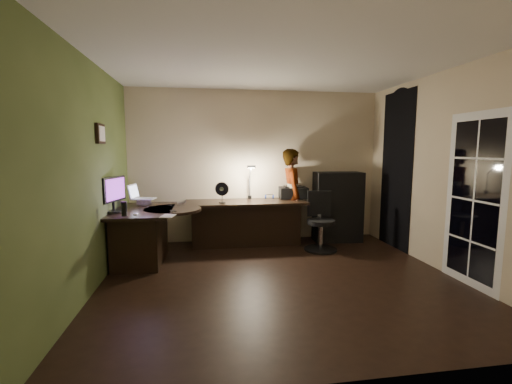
{
  "coord_description": "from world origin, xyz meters",
  "views": [
    {
      "loc": [
        -0.95,
        -4.14,
        1.66
      ],
      "look_at": [
        -0.15,
        1.05,
        1.0
      ],
      "focal_mm": 24.0,
      "sensor_mm": 36.0,
      "label": 1
    }
  ],
  "objects": [
    {
      "name": "floor",
      "position": [
        0.0,
        0.0,
        -0.01
      ],
      "size": [
        4.5,
        4.0,
        0.01
      ],
      "primitive_type": "cube",
      "color": "black",
      "rests_on": "ground"
    },
    {
      "name": "ceiling",
      "position": [
        0.0,
        0.0,
        2.71
      ],
      "size": [
        4.5,
        4.0,
        0.01
      ],
      "primitive_type": "cube",
      "color": "silver",
      "rests_on": "floor"
    },
    {
      "name": "wall_back",
      "position": [
        0.0,
        2.0,
        1.35
      ],
      "size": [
        4.5,
        0.01,
        2.7
      ],
      "primitive_type": "cube",
      "color": "beige",
      "rests_on": "floor"
    },
    {
      "name": "wall_front",
      "position": [
        0.0,
        -2.0,
        1.35
      ],
      "size": [
        4.5,
        0.01,
        2.7
      ],
      "primitive_type": "cube",
      "color": "beige",
      "rests_on": "floor"
    },
    {
      "name": "wall_left",
      "position": [
        -2.25,
        0.0,
        1.35
      ],
      "size": [
        0.01,
        4.0,
        2.7
      ],
      "primitive_type": "cube",
      "color": "beige",
      "rests_on": "floor"
    },
    {
      "name": "wall_right",
      "position": [
        2.25,
        0.0,
        1.35
      ],
      "size": [
        0.01,
        4.0,
        2.7
      ],
      "primitive_type": "cube",
      "color": "beige",
      "rests_on": "floor"
    },
    {
      "name": "green_wall_overlay",
      "position": [
        -2.24,
        0.0,
        1.35
      ],
      "size": [
        0.0,
        4.0,
        2.7
      ],
      "primitive_type": "cube",
      "color": "#4D602E",
      "rests_on": "floor"
    },
    {
      "name": "arched_doorway",
      "position": [
        2.24,
        1.15,
        1.3
      ],
      "size": [
        0.01,
        0.9,
        2.6
      ],
      "primitive_type": "cube",
      "color": "black",
      "rests_on": "floor"
    },
    {
      "name": "french_door",
      "position": [
        2.24,
        -0.55,
        1.05
      ],
      "size": [
        0.02,
        0.92,
        2.1
      ],
      "primitive_type": "cube",
      "color": "white",
      "rests_on": "floor"
    },
    {
      "name": "framed_picture",
      "position": [
        -2.22,
        0.45,
        1.85
      ],
      "size": [
        0.04,
        0.3,
        0.25
      ],
      "primitive_type": "cube",
      "color": "black",
      "rests_on": "wall_left"
    },
    {
      "name": "desk_left",
      "position": [
        -1.83,
        0.99,
        0.39
      ],
      "size": [
        0.87,
        1.38,
        0.79
      ],
      "primitive_type": "cube",
      "rotation": [
        0.0,
        0.0,
        -0.02
      ],
      "color": "black",
      "rests_on": "floor"
    },
    {
      "name": "desk_right",
      "position": [
        -0.23,
        1.63,
        0.39
      ],
      "size": [
        2.06,
        0.73,
        0.77
      ],
      "primitive_type": "cube",
      "rotation": [
        0.0,
        0.0,
        -0.01
      ],
      "color": "black",
      "rests_on": "floor"
    },
    {
      "name": "cabinet",
      "position": [
        1.44,
        1.66,
        0.63
      ],
      "size": [
        0.85,
        0.46,
        1.25
      ],
      "primitive_type": "cube",
      "rotation": [
        0.0,
        0.0,
        -0.05
      ],
      "color": "black",
      "rests_on": "floor"
    },
    {
      "name": "laptop_stand",
      "position": [
        -1.87,
        1.34,
        0.85
      ],
      "size": [
        0.22,
        0.18,
        0.09
      ],
      "primitive_type": "cube",
      "rotation": [
        0.0,
        0.0,
        0.03
      ],
      "color": "silver",
      "rests_on": "desk_left"
    },
    {
      "name": "laptop",
      "position": [
        -1.87,
        1.34,
        1.0
      ],
      "size": [
        0.4,
        0.38,
        0.23
      ],
      "primitive_type": "cube",
      "rotation": [
        0.0,
        0.0,
        -0.22
      ],
      "color": "silver",
      "rests_on": "laptop_stand"
    },
    {
      "name": "monitor",
      "position": [
        -2.18,
        0.74,
        0.98
      ],
      "size": [
        0.25,
        0.54,
        0.35
      ],
      "primitive_type": "cube",
      "rotation": [
        0.0,
        0.0,
        -0.27
      ],
      "color": "black",
      "rests_on": "desk_left"
    },
    {
      "name": "mouse",
      "position": [
        -1.83,
        0.4,
        0.82
      ],
      "size": [
        0.1,
        0.11,
        0.04
      ],
      "primitive_type": "ellipsoid",
      "rotation": [
        0.0,
        0.0,
        -0.4
      ],
      "color": "silver",
      "rests_on": "desk_left"
    },
    {
      "name": "phone",
      "position": [
        -1.38,
        0.66,
        0.81
      ],
      "size": [
        0.1,
        0.15,
        0.01
      ],
      "primitive_type": "cube",
      "rotation": [
        0.0,
        0.0,
        0.3
      ],
      "color": "black",
      "rests_on": "desk_left"
    },
    {
      "name": "pen",
      "position": [
        -1.45,
        1.13,
        0.81
      ],
      "size": [
        0.07,
        0.11,
        0.01
      ],
      "primitive_type": "cube",
      "rotation": [
        0.0,
        0.0,
        0.55
      ],
      "color": "black",
      "rests_on": "desk_left"
    },
    {
      "name": "speaker",
      "position": [
        -1.96,
        0.39,
        0.9
      ],
      "size": [
        0.08,
        0.08,
        0.19
      ],
      "primitive_type": "cylinder",
      "rotation": [
        0.0,
        0.0,
        -0.07
      ],
      "color": "black",
      "rests_on": "desk_left"
    },
    {
      "name": "notepad",
      "position": [
        -1.41,
        0.29,
        0.81
      ],
      "size": [
        0.2,
        0.25,
        0.01
      ],
      "primitive_type": "cube",
      "rotation": [
        0.0,
        0.0,
        -0.22
      ],
      "color": "silver",
      "rests_on": "desk_left"
    },
    {
      "name": "desk_fan",
      "position": [
        -0.65,
        1.44,
        0.95
      ],
      "size": [
        0.25,
        0.18,
        0.35
      ],
      "primitive_type": "cube",
      "rotation": [
        0.0,
        0.0,
        -0.28
      ],
      "color": "black",
      "rests_on": "desk_right"
    },
    {
      "name": "headphones",
      "position": [
        0.21,
        1.81,
        0.82
      ],
      "size": [
        0.18,
        0.1,
        0.08
      ],
      "primitive_type": "cube",
      "rotation": [
        0.0,
        0.0,
        -0.15
      ],
      "color": "#1F3898",
      "rests_on": "desk_right"
    },
    {
      "name": "printer",
      "position": [
        0.65,
        1.8,
        0.89
      ],
      "size": [
        0.52,
        0.42,
        0.22
      ],
      "primitive_type": "cube",
      "rotation": [
        0.0,
        0.0,
        -0.09
      ],
      "color": "black",
      "rests_on": "desk_right"
    },
    {
      "name": "desk_lamp",
      "position": [
        -0.14,
        1.83,
        1.1
      ],
      "size": [
        0.23,
        0.32,
        0.64
      ],
      "primitive_type": "cube",
      "rotation": [
        0.0,
        0.0,
        0.28
      ],
      "color": "black",
      "rests_on": "desk_right"
    },
    {
      "name": "office_chair",
      "position": [
        0.94,
        1.12,
        0.48
      ],
      "size": [
        0.62,
        0.62,
        0.96
      ],
      "primitive_type": "cube",
      "rotation": [
        0.0,
        0.0,
        -0.17
      ],
      "color": "black",
      "rests_on": "floor"
    },
    {
      "name": "person",
      "position": [
        0.62,
        1.77,
        0.83
      ],
      "size": [
        0.44,
        0.63,
        1.67
      ],
      "primitive_type": "imported",
      "rotation": [
        0.0,
        0.0,
        1.49
      ],
      "color": "#D8A88C",
      "rests_on": "floor"
    }
  ]
}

